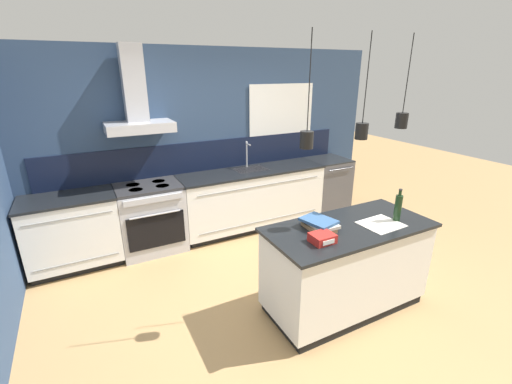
{
  "coord_description": "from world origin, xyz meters",
  "views": [
    {
      "loc": [
        -1.61,
        -2.62,
        2.31
      ],
      "look_at": [
        0.01,
        0.47,
        1.05
      ],
      "focal_mm": 24.0,
      "sensor_mm": 36.0,
      "label": 1
    }
  ],
  "objects_px": {
    "oven_range": "(151,218)",
    "bottle_on_island": "(398,207)",
    "red_supply_box": "(322,238)",
    "book_stack": "(320,224)",
    "dishwasher": "(326,185)"
  },
  "relations": [
    {
      "from": "oven_range",
      "to": "bottle_on_island",
      "type": "bearing_deg",
      "value": -48.9
    },
    {
      "from": "book_stack",
      "to": "bottle_on_island",
      "type": "bearing_deg",
      "value": -14.82
    },
    {
      "from": "red_supply_box",
      "to": "dishwasher",
      "type": "bearing_deg",
      "value": 50.17
    },
    {
      "from": "dishwasher",
      "to": "bottle_on_island",
      "type": "distance_m",
      "value": 2.51
    },
    {
      "from": "dishwasher",
      "to": "book_stack",
      "type": "bearing_deg",
      "value": -130.58
    },
    {
      "from": "oven_range",
      "to": "book_stack",
      "type": "xyz_separation_m",
      "value": [
        1.17,
        -2.03,
        0.5
      ]
    },
    {
      "from": "dishwasher",
      "to": "oven_range",
      "type": "bearing_deg",
      "value": -179.92
    },
    {
      "from": "bottle_on_island",
      "to": "red_supply_box",
      "type": "distance_m",
      "value": 0.93
    },
    {
      "from": "red_supply_box",
      "to": "oven_range",
      "type": "bearing_deg",
      "value": 114.56
    },
    {
      "from": "dishwasher",
      "to": "book_stack",
      "type": "relative_size",
      "value": 2.59
    },
    {
      "from": "oven_range",
      "to": "book_stack",
      "type": "height_order",
      "value": "book_stack"
    },
    {
      "from": "oven_range",
      "to": "dishwasher",
      "type": "height_order",
      "value": "same"
    },
    {
      "from": "dishwasher",
      "to": "bottle_on_island",
      "type": "relative_size",
      "value": 2.78
    },
    {
      "from": "oven_range",
      "to": "red_supply_box",
      "type": "height_order",
      "value": "red_supply_box"
    },
    {
      "from": "book_stack",
      "to": "oven_range",
      "type": "bearing_deg",
      "value": 119.99
    }
  ]
}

